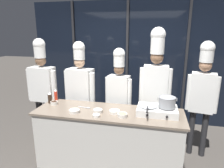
{
  "coord_description": "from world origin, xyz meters",
  "views": [
    {
      "loc": [
        0.66,
        -2.66,
        2.04
      ],
      "look_at": [
        0.0,
        0.25,
        1.25
      ],
      "focal_mm": 32.0,
      "sensor_mm": 36.0,
      "label": 1
    }
  ],
  "objects": [
    {
      "name": "prep_bowl_bean_sprouts",
      "position": [
        -0.11,
        -0.24,
        0.93
      ],
      "size": [
        0.1,
        0.1,
        0.04
      ],
      "color": "silver",
      "rests_on": "demo_counter"
    },
    {
      "name": "prep_bowl_mushrooms",
      "position": [
        0.24,
        -0.15,
        0.93
      ],
      "size": [
        0.14,
        0.14,
        0.05
      ],
      "color": "silver",
      "rests_on": "demo_counter"
    },
    {
      "name": "chef_pastry",
      "position": [
        0.65,
        0.53,
        1.26
      ],
      "size": [
        0.51,
        0.23,
        2.11
      ],
      "rotation": [
        0.0,
        0.0,
        3.15
      ],
      "color": "#2D3856",
      "rests_on": "ground_plane"
    },
    {
      "name": "prep_bowl_shrimp",
      "position": [
        -0.47,
        -0.16,
        0.93
      ],
      "size": [
        0.16,
        0.16,
        0.05
      ],
      "color": "silver",
      "rests_on": "demo_counter"
    },
    {
      "name": "portable_stove",
      "position": [
        0.7,
        0.06,
        0.96
      ],
      "size": [
        0.56,
        0.39,
        0.11
      ],
      "color": "silver",
      "rests_on": "demo_counter"
    },
    {
      "name": "chef_head",
      "position": [
        -1.38,
        0.53,
        1.1
      ],
      "size": [
        0.59,
        0.25,
        1.93
      ],
      "rotation": [
        0.0,
        0.0,
        3.1
      ],
      "color": "#232326",
      "rests_on": "ground_plane"
    },
    {
      "name": "demo_counter",
      "position": [
        0.0,
        0.0,
        0.45
      ],
      "size": [
        2.19,
        0.68,
        0.9
      ],
      "color": "beige",
      "rests_on": "ground_plane"
    },
    {
      "name": "squeeze_bottle_soy",
      "position": [
        -1.01,
        0.13,
        1.0
      ],
      "size": [
        0.06,
        0.06,
        0.19
      ],
      "color": "#332319",
      "rests_on": "demo_counter"
    },
    {
      "name": "window_wall_back",
      "position": [
        0.0,
        1.82,
        1.35
      ],
      "size": [
        4.44,
        0.09,
        2.7
      ],
      "color": "black",
      "rests_on": "ground_plane"
    },
    {
      "name": "chef_apprentice",
      "position": [
        1.39,
        0.6,
        1.16
      ],
      "size": [
        0.47,
        0.25,
        1.91
      ],
      "rotation": [
        0.0,
        0.0,
        2.95
      ],
      "color": "#232326",
      "rests_on": "ground_plane"
    },
    {
      "name": "squeeze_bottle_chili",
      "position": [
        -0.99,
        0.28,
        1.0
      ],
      "size": [
        0.05,
        0.05,
        0.2
      ],
      "color": "red",
      "rests_on": "demo_counter"
    },
    {
      "name": "prep_bowl_noodles",
      "position": [
        0.11,
        -0.05,
        0.93
      ],
      "size": [
        0.16,
        0.16,
        0.05
      ],
      "color": "silver",
      "rests_on": "demo_counter"
    },
    {
      "name": "prep_bowl_chicken",
      "position": [
        -0.14,
        -0.08,
        0.93
      ],
      "size": [
        0.14,
        0.14,
        0.05
      ],
      "color": "silver",
      "rests_on": "demo_counter"
    },
    {
      "name": "prep_bowl_soy_glaze",
      "position": [
        -0.92,
        0.08,
        0.94
      ],
      "size": [
        0.11,
        0.11,
        0.05
      ],
      "color": "silver",
      "rests_on": "demo_counter"
    },
    {
      "name": "stock_pot",
      "position": [
        0.83,
        0.06,
        1.09
      ],
      "size": [
        0.26,
        0.23,
        0.15
      ],
      "color": "#93969B",
      "rests_on": "portable_stove"
    },
    {
      "name": "frying_pan",
      "position": [
        0.57,
        0.06,
        1.04
      ],
      "size": [
        0.27,
        0.47,
        0.05
      ],
      "color": "#ADAFB5",
      "rests_on": "portable_stove"
    },
    {
      "name": "chef_sous",
      "position": [
        -0.67,
        0.61,
        1.07
      ],
      "size": [
        0.61,
        0.32,
        1.88
      ],
      "rotation": [
        0.0,
        0.0,
        2.97
      ],
      "color": "#4C4C51",
      "rests_on": "ground_plane"
    },
    {
      "name": "ground_plane",
      "position": [
        0.0,
        0.0,
        0.0
      ],
      "size": [
        24.0,
        24.0,
        0.0
      ],
      "primitive_type": "plane",
      "color": "#47423D"
    },
    {
      "name": "serving_spoon_slotted",
      "position": [
        -0.36,
        0.05,
        0.91
      ],
      "size": [
        0.21,
        0.06,
        0.02
      ],
      "color": "#B2B5BA",
      "rests_on": "demo_counter"
    },
    {
      "name": "chef_line",
      "position": [
        0.05,
        0.57,
        1.06
      ],
      "size": [
        0.47,
        0.25,
        1.78
      ],
      "rotation": [
        0.0,
        0.0,
        2.96
      ],
      "color": "#2D3856",
      "rests_on": "ground_plane"
    }
  ]
}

